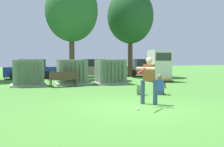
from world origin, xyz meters
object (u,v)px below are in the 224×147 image
transformer_mid_west (72,72)px  parked_car_right_of_center (92,69)px  park_bench (64,78)px  parked_car_left_of_center (31,70)px  transformer_west (28,73)px  parked_car_rightmost (144,68)px  backpack (141,90)px  transformer_mid_east (110,72)px  seated_spectator (160,87)px  generator_enclosure (160,66)px  batter (149,78)px  sports_ball (138,109)px

transformer_mid_west → parked_car_right_of_center: size_ratio=0.48×
park_bench → parked_car_left_of_center: size_ratio=0.44×
transformer_west → parked_car_rightmost: bearing=31.9°
transformer_mid_west → backpack: (2.17, -5.97, -0.57)m
transformer_mid_east → parked_car_left_of_center: (-4.85, 6.77, -0.04)m
transformer_west → seated_spectator: transformer_west is taller
generator_enclosure → parked_car_rightmost: size_ratio=0.53×
batter → parked_car_rightmost: bearing=66.0°
sports_ball → backpack: bearing=64.9°
generator_enclosure → parked_car_left_of_center: bearing=145.3°
backpack → parked_car_rightmost: bearing=64.8°
seated_spectator → generator_enclosure: bearing=62.5°
transformer_mid_west → seated_spectator: transformer_mid_west is taller
parked_car_rightmost → transformer_west: bearing=-148.1°
backpack → parked_car_right_of_center: size_ratio=0.10×
transformer_mid_west → batter: 8.63m
backpack → parked_car_right_of_center: (0.79, 12.68, 0.54)m
seated_spectator → park_bench: bearing=127.6°
generator_enclosure → batter: bearing=-119.9°
park_bench → backpack: (2.88, -4.75, -0.32)m
park_bench → parked_car_left_of_center: parked_car_left_of_center is taller
transformer_west → parked_car_rightmost: same height
batter → parked_car_rightmost: batter is taller
transformer_west → parked_car_left_of_center: size_ratio=0.50×
transformer_mid_west → parked_car_rightmost: 10.51m
transformer_mid_east → park_bench: transformer_mid_east is taller
generator_enclosure → batter: generator_enclosure is taller
generator_enclosure → backpack: (-4.28, -6.32, -0.92)m
seated_spectator → parked_car_left_of_center: bearing=113.3°
park_bench → parked_car_left_of_center: bearing=102.1°
transformer_mid_east → generator_enclosure: size_ratio=0.91×
parked_car_left_of_center → transformer_mid_east: bearing=-54.4°
transformer_west → transformer_mid_west: bearing=1.2°
park_bench → sports_ball: bearing=-81.5°
batter → parked_car_left_of_center: 15.43m
transformer_mid_west → generator_enclosure: generator_enclosure is taller
generator_enclosure → sports_ball: bearing=-121.1°
transformer_mid_east → generator_enclosure: generator_enclosure is taller
transformer_mid_west → generator_enclosure: (6.45, 0.35, 0.35)m
parked_car_right_of_center → parked_car_rightmost: 5.17m
generator_enclosure → sports_ball: size_ratio=25.56×
park_bench → seated_spectator: bearing=-52.4°
generator_enclosure → batter: (-5.10, -8.87, -0.16)m
transformer_mid_east → generator_enclosure: 4.04m
batter → parked_car_right_of_center: bearing=84.0°
backpack → parked_car_rightmost: 13.98m
seated_spectator → parked_car_rightmost: parked_car_rightmost is taller
backpack → batter: bearing=-107.7°
backpack → parked_car_right_of_center: 12.71m
batter → backpack: batter is taller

